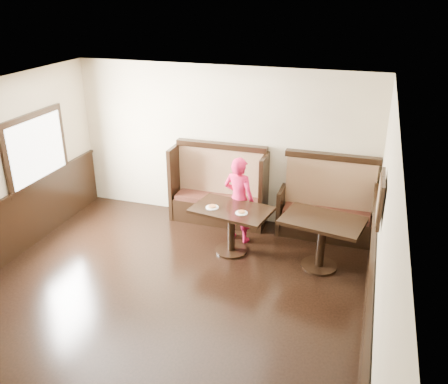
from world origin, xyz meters
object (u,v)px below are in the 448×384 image
at_px(booth_neighbor, 327,210).
at_px(table_main, 231,219).
at_px(table_neighbor, 322,231).
at_px(child, 239,200).
at_px(booth_main, 219,193).

height_order(booth_neighbor, table_main, booth_neighbor).
bearing_deg(table_neighbor, booth_neighbor, 102.65).
xyz_separation_m(booth_neighbor, table_main, (-1.40, -1.04, 0.12)).
bearing_deg(booth_neighbor, child, -156.00).
distance_m(booth_neighbor, table_neighbor, 1.09).
bearing_deg(booth_main, table_main, -62.31).
relative_size(table_neighbor, child, 0.88).
bearing_deg(table_neighbor, booth_main, 162.23).
distance_m(table_neighbor, child, 1.51).
relative_size(booth_main, child, 1.17).
height_order(booth_neighbor, child, child).
bearing_deg(table_neighbor, table_main, -170.59).
relative_size(booth_neighbor, table_main, 1.24).
distance_m(booth_main, table_neighbor, 2.26).
xyz_separation_m(booth_main, table_main, (0.55, -1.05, 0.07)).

